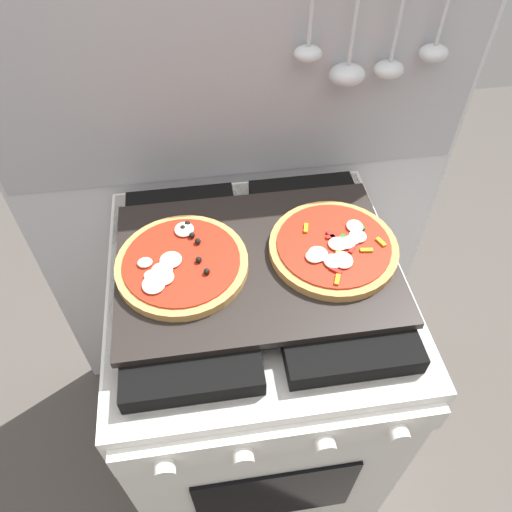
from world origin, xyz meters
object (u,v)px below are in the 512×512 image
object	(u,v)px
pizza_left	(181,263)
pizza_right	(333,246)
baking_tray	(256,262)
stove	(256,375)

from	to	relation	value
pizza_left	pizza_right	size ratio (longest dim) A/B	1.00
pizza_left	pizza_right	xyz separation A→B (m)	(0.30, 0.00, 0.00)
baking_tray	pizza_right	world-z (taller)	pizza_right
stove	pizza_left	xyz separation A→B (m)	(-0.14, 0.00, 0.48)
baking_tray	pizza_right	distance (m)	0.15
stove	pizza_left	world-z (taller)	pizza_left
stove	pizza_right	distance (m)	0.50
baking_tray	pizza_left	size ratio (longest dim) A/B	2.14
stove	baking_tray	xyz separation A→B (m)	(0.00, 0.00, 0.46)
baking_tray	pizza_left	world-z (taller)	pizza_left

